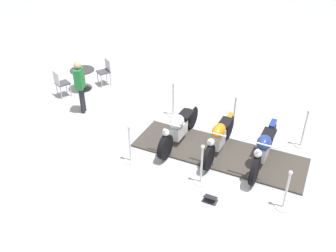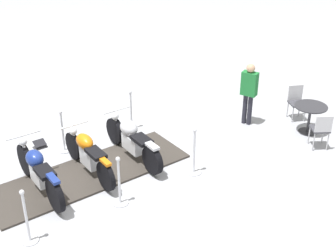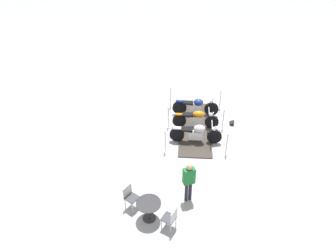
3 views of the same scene
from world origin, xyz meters
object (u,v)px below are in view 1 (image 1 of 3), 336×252
object	(u,v)px
stanchion_left_mid	(234,119)
stanchion_right_rear	(285,196)
cafe_chair_across_table	(60,82)
motorcycle_navy	(264,148)
bystander_person	(80,83)
cafe_chair_near_table	(105,70)
motorcycle_copper	(219,137)
stanchion_right_mid	(201,171)
cafe_table	(83,75)
info_placard	(210,199)
motorcycle_chrome	(179,127)
stanchion_left_front	(173,105)
stanchion_left_rear	(303,134)
stanchion_right_front	(130,149)

from	to	relation	value
stanchion_left_mid	stanchion_right_rear	world-z (taller)	stanchion_left_mid
cafe_chair_across_table	motorcycle_navy	bearing A→B (deg)	-71.05
stanchion_right_rear	cafe_chair_across_table	size ratio (longest dim) A/B	1.12
motorcycle_navy	bystander_person	size ratio (longest dim) A/B	1.17
cafe_chair_near_table	motorcycle_copper	bearing A→B (deg)	98.47
stanchion_right_mid	bystander_person	distance (m)	4.80
motorcycle_copper	cafe_table	world-z (taller)	motorcycle_copper
stanchion_left_mid	stanchion_right_rear	xyz separation A→B (m)	(1.00, 3.02, -0.02)
stanchion_right_rear	info_placard	size ratio (longest dim) A/B	2.77
stanchion_right_rear	bystander_person	bearing A→B (deg)	-68.49
motorcycle_navy	cafe_table	distance (m)	6.73
motorcycle_chrome	cafe_table	world-z (taller)	motorcycle_chrome
cafe_chair_across_table	stanchion_left_mid	bearing A→B (deg)	-59.45
stanchion_left_front	stanchion_left_rear	bearing A→B (deg)	125.10
info_placard	bystander_person	size ratio (longest dim) A/B	0.22
info_placard	cafe_chair_near_table	size ratio (longest dim) A/B	0.40
stanchion_right_mid	stanchion_left_rear	distance (m)	3.18
stanchion_right_rear	cafe_table	size ratio (longest dim) A/B	1.25
motorcycle_navy	stanchion_left_mid	world-z (taller)	stanchion_left_mid
stanchion_right_front	bystander_person	xyz separation A→B (m)	(0.23, -3.02, 0.62)
motorcycle_chrome	stanchion_left_rear	world-z (taller)	stanchion_left_rear
motorcycle_chrome	cafe_chair_near_table	distance (m)	4.46
stanchion_left_rear	cafe_chair_across_table	world-z (taller)	stanchion_left_rear
stanchion_left_front	cafe_chair_near_table	bearing A→B (deg)	-72.12
stanchion_right_mid	stanchion_left_front	world-z (taller)	stanchion_left_front
stanchion_left_rear	cafe_chair_near_table	size ratio (longest dim) A/B	1.22
motorcycle_chrome	stanchion_left_mid	world-z (taller)	stanchion_left_mid
cafe_chair_near_table	info_placard	bearing A→B (deg)	86.41
motorcycle_chrome	stanchion_left_rear	bearing A→B (deg)	114.67
stanchion_left_mid	stanchion_right_mid	bearing A→B (deg)	35.10
stanchion_left_front	cafe_chair_near_table	xyz separation A→B (m)	(0.99, -3.07, 0.20)
stanchion_right_rear	stanchion_left_rear	bearing A→B (deg)	-144.90
cafe_chair_across_table	bystander_person	world-z (taller)	bystander_person
motorcycle_copper	stanchion_left_front	world-z (taller)	stanchion_left_front
motorcycle_copper	cafe_chair_across_table	world-z (taller)	motorcycle_copper
info_placard	cafe_chair_across_table	size ratio (longest dim) A/B	0.40
motorcycle_navy	stanchion_right_rear	xyz separation A→B (m)	(0.58, 1.34, -0.20)
stanchion_left_mid	info_placard	world-z (taller)	stanchion_left_mid
motorcycle_navy	stanchion_left_front	bearing A→B (deg)	-112.55
motorcycle_copper	stanchion_left_mid	world-z (taller)	stanchion_left_mid
stanchion_left_mid	stanchion_right_rear	bearing A→B (deg)	71.65
motorcycle_navy	stanchion_right_rear	distance (m)	1.48
stanchion_right_mid	cafe_chair_across_table	xyz separation A→B (m)	(1.62, -5.92, 0.17)
motorcycle_navy	cafe_table	xyz separation A→B (m)	(2.47, -6.26, 0.03)
stanchion_left_mid	cafe_chair_across_table	world-z (taller)	stanchion_left_mid
motorcycle_copper	stanchion_right_front	distance (m)	2.27
motorcycle_chrome	motorcycle_navy	xyz separation A→B (m)	(-1.30, 1.84, 0.02)
stanchion_left_rear	info_placard	distance (m)	3.40
stanchion_right_mid	cafe_chair_across_table	distance (m)	6.14
stanchion_left_front	stanchion_right_mid	bearing A→B (deg)	71.65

